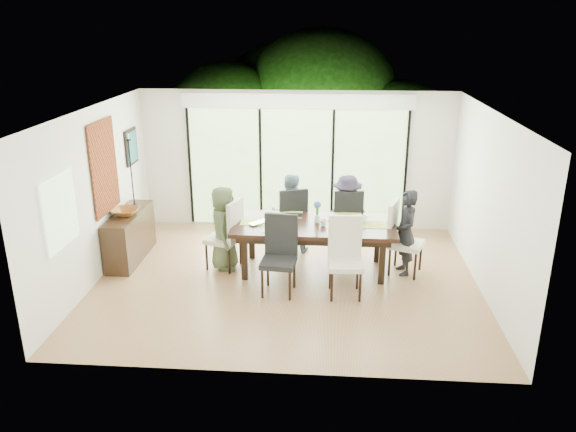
# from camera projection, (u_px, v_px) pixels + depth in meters

# --- Properties ---
(floor) EXTENTS (6.00, 5.00, 0.01)m
(floor) POSITION_uv_depth(u_px,v_px,m) (287.00, 280.00, 8.98)
(floor) COLOR brown
(floor) RESTS_ON ground
(ceiling) EXTENTS (6.00, 5.00, 0.01)m
(ceiling) POSITION_uv_depth(u_px,v_px,m) (287.00, 110.00, 8.08)
(ceiling) COLOR white
(ceiling) RESTS_ON wall_back
(wall_back) EXTENTS (6.00, 0.02, 2.70)m
(wall_back) POSITION_uv_depth(u_px,v_px,m) (297.00, 161.00, 10.89)
(wall_back) COLOR silver
(wall_back) RESTS_ON floor
(wall_front) EXTENTS (6.00, 0.02, 2.70)m
(wall_front) POSITION_uv_depth(u_px,v_px,m) (269.00, 269.00, 6.16)
(wall_front) COLOR silver
(wall_front) RESTS_ON floor
(wall_left) EXTENTS (0.02, 5.00, 2.70)m
(wall_left) POSITION_uv_depth(u_px,v_px,m) (94.00, 195.00, 8.74)
(wall_left) COLOR silver
(wall_left) RESTS_ON floor
(wall_right) EXTENTS (0.02, 5.00, 2.70)m
(wall_right) POSITION_uv_depth(u_px,v_px,m) (489.00, 204.00, 8.31)
(wall_right) COLOR silver
(wall_right) RESTS_ON floor
(glass_doors) EXTENTS (4.20, 0.02, 2.30)m
(glass_doors) POSITION_uv_depth(u_px,v_px,m) (296.00, 169.00, 10.90)
(glass_doors) COLOR #598C3F
(glass_doors) RESTS_ON wall_back
(blinds_header) EXTENTS (4.40, 0.06, 0.28)m
(blinds_header) POSITION_uv_depth(u_px,v_px,m) (297.00, 101.00, 10.46)
(blinds_header) COLOR white
(blinds_header) RESTS_ON wall_back
(mullion_a) EXTENTS (0.05, 0.04, 2.30)m
(mullion_a) POSITION_uv_depth(u_px,v_px,m) (190.00, 167.00, 11.04)
(mullion_a) COLOR black
(mullion_a) RESTS_ON wall_back
(mullion_b) EXTENTS (0.05, 0.04, 2.30)m
(mullion_b) POSITION_uv_depth(u_px,v_px,m) (261.00, 168.00, 10.94)
(mullion_b) COLOR black
(mullion_b) RESTS_ON wall_back
(mullion_c) EXTENTS (0.05, 0.04, 2.30)m
(mullion_c) POSITION_uv_depth(u_px,v_px,m) (333.00, 169.00, 10.84)
(mullion_c) COLOR black
(mullion_c) RESTS_ON wall_back
(mullion_d) EXTENTS (0.05, 0.04, 2.30)m
(mullion_d) POSITION_uv_depth(u_px,v_px,m) (406.00, 171.00, 10.74)
(mullion_d) COLOR black
(mullion_d) RESTS_ON wall_back
(side_window) EXTENTS (0.02, 0.90, 1.00)m
(side_window) POSITION_uv_depth(u_px,v_px,m) (60.00, 211.00, 7.55)
(side_window) COLOR #8CAD7F
(side_window) RESTS_ON wall_left
(deck) EXTENTS (6.00, 1.80, 0.10)m
(deck) POSITION_uv_depth(u_px,v_px,m) (299.00, 214.00, 12.19)
(deck) COLOR #503122
(deck) RESTS_ON ground
(rail_top) EXTENTS (6.00, 0.08, 0.06)m
(rail_top) POSITION_uv_depth(u_px,v_px,m) (301.00, 177.00, 12.74)
(rail_top) COLOR brown
(rail_top) RESTS_ON deck
(foliage_left) EXTENTS (3.20, 3.20, 3.20)m
(foliage_left) POSITION_uv_depth(u_px,v_px,m) (229.00, 129.00, 13.51)
(foliage_left) COLOR #14380F
(foliage_left) RESTS_ON ground
(foliage_mid) EXTENTS (4.00, 4.00, 4.00)m
(foliage_mid) POSITION_uv_depth(u_px,v_px,m) (321.00, 111.00, 13.80)
(foliage_mid) COLOR #14380F
(foliage_mid) RESTS_ON ground
(foliage_right) EXTENTS (2.80, 2.80, 2.80)m
(foliage_right) POSITION_uv_depth(u_px,v_px,m) (397.00, 141.00, 13.10)
(foliage_right) COLOR #14380F
(foliage_right) RESTS_ON ground
(foliage_far) EXTENTS (3.60, 3.60, 3.60)m
(foliage_far) POSITION_uv_depth(u_px,v_px,m) (283.00, 114.00, 14.59)
(foliage_far) COLOR #14380F
(foliage_far) RESTS_ON ground
(table_top) EXTENTS (2.62, 1.20, 0.07)m
(table_top) POSITION_uv_depth(u_px,v_px,m) (314.00, 225.00, 9.08)
(table_top) COLOR black
(table_top) RESTS_ON floor
(table_apron) EXTENTS (2.41, 0.98, 0.11)m
(table_apron) POSITION_uv_depth(u_px,v_px,m) (314.00, 231.00, 9.12)
(table_apron) COLOR black
(table_apron) RESTS_ON floor
(table_leg_fl) EXTENTS (0.10, 0.10, 0.75)m
(table_leg_fl) POSITION_uv_depth(u_px,v_px,m) (245.00, 257.00, 8.89)
(table_leg_fl) COLOR black
(table_leg_fl) RESTS_ON floor
(table_leg_fr) EXTENTS (0.10, 0.10, 0.75)m
(table_leg_fr) POSITION_uv_depth(u_px,v_px,m) (382.00, 261.00, 8.74)
(table_leg_fr) COLOR black
(table_leg_fr) RESTS_ON floor
(table_leg_bl) EXTENTS (0.10, 0.10, 0.75)m
(table_leg_bl) POSITION_uv_depth(u_px,v_px,m) (252.00, 237.00, 9.70)
(table_leg_bl) COLOR black
(table_leg_bl) RESTS_ON floor
(table_leg_br) EXTENTS (0.10, 0.10, 0.75)m
(table_leg_br) POSITION_uv_depth(u_px,v_px,m) (378.00, 241.00, 9.55)
(table_leg_br) COLOR black
(table_leg_br) RESTS_ON floor
(chair_left_end) EXTENTS (0.63, 0.63, 1.20)m
(chair_left_end) POSITION_uv_depth(u_px,v_px,m) (223.00, 234.00, 9.25)
(chair_left_end) COLOR beige
(chair_left_end) RESTS_ON floor
(chair_right_end) EXTENTS (0.64, 0.64, 1.20)m
(chair_right_end) POSITION_uv_depth(u_px,v_px,m) (407.00, 239.00, 9.04)
(chair_right_end) COLOR white
(chair_right_end) RESTS_ON floor
(chair_far_left) EXTENTS (0.64, 0.64, 1.20)m
(chair_far_left) POSITION_uv_depth(u_px,v_px,m) (290.00, 218.00, 9.98)
(chair_far_left) COLOR black
(chair_far_left) RESTS_ON floor
(chair_far_right) EXTENTS (0.55, 0.55, 1.20)m
(chair_far_right) POSITION_uv_depth(u_px,v_px,m) (346.00, 219.00, 9.91)
(chair_far_right) COLOR black
(chair_far_right) RESTS_ON floor
(chair_near_left) EXTENTS (0.55, 0.55, 1.20)m
(chair_near_left) POSITION_uv_depth(u_px,v_px,m) (278.00, 256.00, 8.36)
(chair_near_left) COLOR black
(chair_near_left) RESTS_ON floor
(chair_near_right) EXTENTS (0.53, 0.53, 1.20)m
(chair_near_right) POSITION_uv_depth(u_px,v_px,m) (346.00, 258.00, 8.29)
(chair_near_right) COLOR silver
(chair_near_right) RESTS_ON floor
(person_left_end) EXTENTS (0.45, 0.68, 1.41)m
(person_left_end) POSITION_uv_depth(u_px,v_px,m) (224.00, 228.00, 9.22)
(person_left_end) COLOR #455236
(person_left_end) RESTS_ON floor
(person_right_end) EXTENTS (0.51, 0.72, 1.41)m
(person_right_end) POSITION_uv_depth(u_px,v_px,m) (406.00, 233.00, 9.01)
(person_right_end) COLOR black
(person_right_end) RESTS_ON floor
(person_far_left) EXTENTS (0.67, 0.43, 1.41)m
(person_far_left) POSITION_uv_depth(u_px,v_px,m) (290.00, 213.00, 9.92)
(person_far_left) COLOR #708EA2
(person_far_left) RESTS_ON floor
(person_far_right) EXTENTS (0.74, 0.56, 1.41)m
(person_far_right) POSITION_uv_depth(u_px,v_px,m) (347.00, 214.00, 9.85)
(person_far_right) COLOR #282233
(person_far_right) RESTS_ON floor
(placemat_left) EXTENTS (0.48, 0.35, 0.01)m
(placemat_left) POSITION_uv_depth(u_px,v_px,m) (256.00, 222.00, 9.14)
(placemat_left) COLOR #A1BB42
(placemat_left) RESTS_ON table_top
(placemat_right) EXTENTS (0.48, 0.35, 0.01)m
(placemat_right) POSITION_uv_depth(u_px,v_px,m) (373.00, 225.00, 9.01)
(placemat_right) COLOR #88A139
(placemat_right) RESTS_ON table_top
(placemat_far_l) EXTENTS (0.48, 0.35, 0.01)m
(placemat_far_l) POSITION_uv_depth(u_px,v_px,m) (288.00, 214.00, 9.48)
(placemat_far_l) COLOR #A5C245
(placemat_far_l) RESTS_ON table_top
(placemat_far_r) EXTENTS (0.48, 0.35, 0.01)m
(placemat_far_r) POSITION_uv_depth(u_px,v_px,m) (347.00, 216.00, 9.41)
(placemat_far_r) COLOR #98BB42
(placemat_far_r) RESTS_ON table_top
(placemat_paper) EXTENTS (0.48, 0.35, 0.01)m
(placemat_paper) POSITION_uv_depth(u_px,v_px,m) (278.00, 229.00, 8.83)
(placemat_paper) COLOR white
(placemat_paper) RESTS_ON table_top
(tablet_far_l) EXTENTS (0.28, 0.20, 0.01)m
(tablet_far_l) POSITION_uv_depth(u_px,v_px,m) (294.00, 215.00, 9.42)
(tablet_far_l) COLOR black
(tablet_far_l) RESTS_ON table_top
(tablet_far_r) EXTENTS (0.26, 0.19, 0.01)m
(tablet_far_r) POSITION_uv_depth(u_px,v_px,m) (345.00, 216.00, 9.36)
(tablet_far_r) COLOR black
(tablet_far_r) RESTS_ON table_top
(papers) EXTENTS (0.33, 0.24, 0.00)m
(papers) POSITION_uv_depth(u_px,v_px,m) (358.00, 226.00, 8.98)
(papers) COLOR white
(papers) RESTS_ON table_top
(platter_base) EXTENTS (0.28, 0.28, 0.03)m
(platter_base) POSITION_uv_depth(u_px,v_px,m) (278.00, 228.00, 8.82)
(platter_base) COLOR white
(platter_base) RESTS_ON table_top
(platter_snacks) EXTENTS (0.22, 0.22, 0.02)m
(platter_snacks) POSITION_uv_depth(u_px,v_px,m) (278.00, 227.00, 8.82)
(platter_snacks) COLOR orange
(platter_snacks) RESTS_ON table_top
(vase) EXTENTS (0.09, 0.09, 0.13)m
(vase) POSITION_uv_depth(u_px,v_px,m) (317.00, 219.00, 9.10)
(vase) COLOR silver
(vase) RESTS_ON table_top
(hyacinth_stems) EXTENTS (0.04, 0.04, 0.17)m
(hyacinth_stems) POSITION_uv_depth(u_px,v_px,m) (317.00, 211.00, 9.05)
(hyacinth_stems) COLOR #337226
(hyacinth_stems) RESTS_ON table_top
(hyacinth_blooms) EXTENTS (0.12, 0.12, 0.12)m
(hyacinth_blooms) POSITION_uv_depth(u_px,v_px,m) (317.00, 205.00, 9.02)
(hyacinth_blooms) COLOR #4657AF
(hyacinth_blooms) RESTS_ON table_top
(laptop) EXTENTS (0.42, 0.42, 0.03)m
(laptop) POSITION_uv_depth(u_px,v_px,m) (261.00, 223.00, 9.03)
(laptop) COLOR silver
(laptop) RESTS_ON table_top
(cup_a) EXTENTS (0.19, 0.19, 0.10)m
(cup_a) POSITION_uv_depth(u_px,v_px,m) (272.00, 216.00, 9.25)
(cup_a) COLOR white
(cup_a) RESTS_ON table_top
(cup_b) EXTENTS (0.12, 0.12, 0.10)m
(cup_b) POSITION_uv_depth(u_px,v_px,m) (323.00, 223.00, 8.95)
(cup_b) COLOR white
(cup_b) RESTS_ON table_top
(cup_c) EXTENTS (0.19, 0.19, 0.10)m
(cup_c) POSITION_uv_depth(u_px,v_px,m) (363.00, 220.00, 9.09)
(cup_c) COLOR white
(cup_c) RESTS_ON table_top
(book) EXTENTS (0.24, 0.28, 0.02)m
(book) POSITION_uv_depth(u_px,v_px,m) (329.00, 222.00, 9.10)
(book) COLOR white
(book) RESTS_ON table_top
(sideboard) EXTENTS (0.42, 1.49, 0.84)m
(sideboard) POSITION_uv_depth(u_px,v_px,m) (130.00, 236.00, 9.65)
(sideboard) COLOR black
(sideboard) RESTS_ON floor
(bowl) EXTENTS (0.44, 0.44, 0.11)m
(bowl) POSITION_uv_depth(u_px,v_px,m) (125.00, 212.00, 9.40)
(bowl) COLOR brown
(bowl) RESTS_ON sideboard
(candlestick_base) EXTENTS (0.09, 0.09, 0.04)m
(candlestick_base) POSITION_uv_depth(u_px,v_px,m) (134.00, 205.00, 9.83)
(candlestick_base) COLOR black
(candlestick_base) RESTS_ON sideboard
(candlestick_shaft) EXTENTS (0.02, 0.02, 1.17)m
(candlestick_shaft) POSITION_uv_depth(u_px,v_px,m) (131.00, 173.00, 9.64)
(candlestick_shaft) COLOR black
(candlestick_shaft) RESTS_ON sideboard
(candlestick_pan) EXTENTS (0.09, 0.09, 0.03)m
(candlestick_pan) POSITION_uv_depth(u_px,v_px,m) (128.00, 140.00, 9.45)
(candlestick_pan) COLOR black
(candlestick_pan) RESTS_ON sideboard
(candle) EXTENTS (0.03, 0.03, 0.09)m
(candle) POSITION_uv_depth(u_px,v_px,m) (128.00, 136.00, 9.43)
(candle) COLOR silver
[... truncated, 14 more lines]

